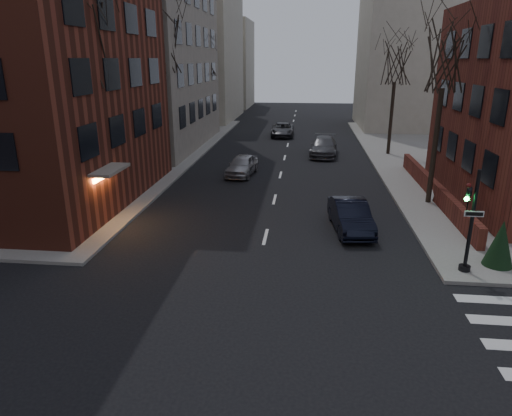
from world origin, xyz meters
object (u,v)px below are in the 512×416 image
(parked_sedan, at_px, (351,216))
(car_lane_far, at_px, (282,130))
(traffic_signal, at_px, (469,228))
(sandwich_board, at_px, (436,194))
(tree_left_c, at_px, (204,58))
(car_lane_gray, at_px, (324,146))
(tree_left_b, at_px, (162,44))
(car_lane_silver, at_px, (242,165))
(streetlamp_far, at_px, (215,95))
(evergreen_shrub, at_px, (501,243))
(tree_right_b, at_px, (396,63))
(tree_left_a, at_px, (85,47))
(streetlamp_near, at_px, (157,117))
(tree_right_a, at_px, (446,57))

(parked_sedan, xyz_separation_m, car_lane_far, (-4.80, 27.78, -0.04))
(traffic_signal, bearing_deg, sandwich_board, 81.87)
(tree_left_c, xyz_separation_m, parked_sedan, (12.80, -26.68, -7.29))
(car_lane_gray, relative_size, sandwich_board, 6.78)
(tree_left_b, bearing_deg, car_lane_far, 62.09)
(car_lane_silver, xyz_separation_m, sandwich_board, (12.00, -5.28, -0.17))
(streetlamp_far, bearing_deg, evergreen_shrub, -61.42)
(tree_left_b, relative_size, car_lane_gray, 2.00)
(car_lane_gray, distance_m, car_lane_far, 10.64)
(tree_left_c, bearing_deg, car_lane_far, 7.84)
(traffic_signal, distance_m, tree_right_b, 23.71)
(tree_left_a, bearing_deg, parked_sedan, -3.02)
(tree_left_a, relative_size, streetlamp_near, 1.63)
(tree_left_b, height_order, streetlamp_near, tree_left_b)
(traffic_signal, bearing_deg, tree_left_a, 163.35)
(tree_right_b, bearing_deg, evergreen_shrub, -88.37)
(streetlamp_far, distance_m, car_lane_far, 8.25)
(tree_left_c, xyz_separation_m, sandwich_board, (18.08, -21.62, -7.48))
(car_lane_silver, bearing_deg, evergreen_shrub, -42.07)
(car_lane_gray, bearing_deg, streetlamp_far, 141.12)
(tree_right_a, bearing_deg, tree_left_b, 155.56)
(tree_left_c, xyz_separation_m, streetlamp_far, (0.60, 2.00, -3.79))
(streetlamp_far, relative_size, evergreen_shrub, 3.34)
(traffic_signal, bearing_deg, tree_right_b, 87.85)
(streetlamp_far, relative_size, parked_sedan, 1.40)
(tree_left_c, height_order, tree_right_a, same)
(car_lane_gray, bearing_deg, tree_right_a, -63.14)
(streetlamp_far, xyz_separation_m, car_lane_gray, (11.47, -10.73, -3.45))
(tree_right_a, bearing_deg, traffic_signal, -95.47)
(tree_left_c, bearing_deg, tree_right_b, -24.44)
(car_lane_far, bearing_deg, car_lane_silver, -97.16)
(tree_right_b, bearing_deg, car_lane_far, 136.53)
(tree_left_c, bearing_deg, tree_right_a, -51.34)
(tree_left_c, height_order, car_lane_gray, tree_left_c)
(tree_left_a, bearing_deg, tree_left_b, 90.00)
(streetlamp_far, bearing_deg, streetlamp_near, -90.00)
(streetlamp_near, xyz_separation_m, evergreen_shrub, (17.64, -12.38, -3.15))
(streetlamp_far, xyz_separation_m, car_lane_silver, (5.48, -18.34, -3.52))
(traffic_signal, height_order, tree_right_b, tree_right_b)
(tree_right_a, relative_size, tree_right_b, 1.06)
(tree_left_b, height_order, tree_right_a, tree_left_b)
(car_lane_gray, bearing_deg, sandwich_board, -60.77)
(tree_left_c, relative_size, streetlamp_near, 1.55)
(sandwich_board, bearing_deg, car_lane_far, 108.67)
(sandwich_board, bearing_deg, tree_right_a, -146.61)
(traffic_signal, relative_size, sandwich_board, 5.02)
(tree_right_a, bearing_deg, car_lane_silver, 153.85)
(tree_right_a, bearing_deg, tree_left_a, -167.20)
(tree_left_a, xyz_separation_m, streetlamp_far, (0.60, 28.00, -4.23))
(tree_left_c, relative_size, streetlamp_far, 1.55)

